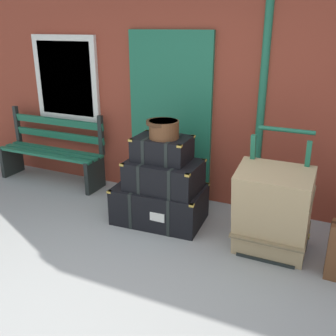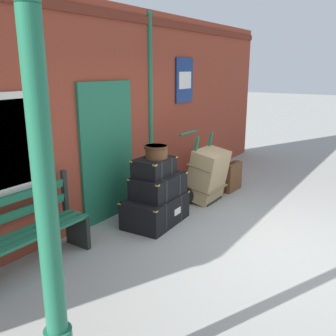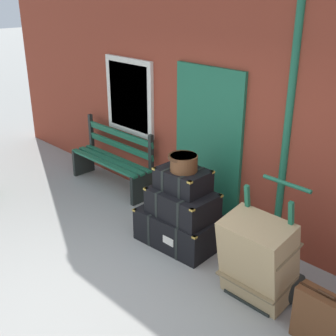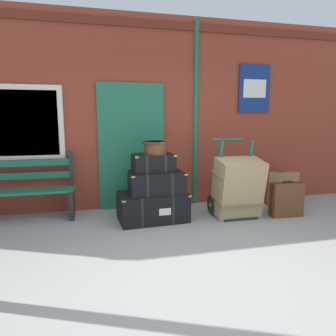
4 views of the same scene
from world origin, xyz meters
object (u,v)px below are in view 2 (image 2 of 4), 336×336
(suitcase_tan, at_px, (211,167))
(steamer_trunk_middle, at_px, (158,185))
(suitcase_beige, at_px, (232,177))
(platform_bench, at_px, (23,234))
(round_hatbox, at_px, (156,151))
(large_brown_trunk, at_px, (208,175))
(lamp_post, at_px, (52,271))
(steamer_trunk_top, at_px, (154,167))
(porters_trolley, at_px, (199,184))
(steamer_trunk_base, at_px, (156,210))

(suitcase_tan, bearing_deg, steamer_trunk_middle, -172.29)
(suitcase_beige, bearing_deg, platform_bench, 169.00)
(round_hatbox, bearing_deg, large_brown_trunk, -9.47)
(lamp_post, distance_m, large_brown_trunk, 4.38)
(steamer_trunk_middle, bearing_deg, steamer_trunk_top, 131.13)
(platform_bench, xyz_separation_m, steamer_trunk_top, (1.97, -0.44, 0.43))
(large_brown_trunk, relative_size, suitcase_beige, 1.65)
(large_brown_trunk, bearing_deg, lamp_post, -165.61)
(lamp_post, relative_size, platform_bench, 1.72)
(lamp_post, height_order, suitcase_tan, lamp_post)
(platform_bench, relative_size, steamer_trunk_top, 2.56)
(platform_bench, height_order, large_brown_trunk, platform_bench)
(suitcase_beige, bearing_deg, lamp_post, -169.07)
(steamer_trunk_top, xyz_separation_m, round_hatbox, (0.03, -0.02, 0.24))
(steamer_trunk_middle, distance_m, steamer_trunk_top, 0.30)
(lamp_post, relative_size, steamer_trunk_top, 4.39)
(platform_bench, xyz_separation_m, suitcase_tan, (4.34, -0.16, -0.15))
(porters_trolley, bearing_deg, steamer_trunk_base, 179.00)
(round_hatbox, xyz_separation_m, suitcase_tan, (2.34, 0.29, -0.82))
(lamp_post, height_order, porters_trolley, lamp_post)
(lamp_post, height_order, round_hatbox, lamp_post)
(steamer_trunk_base, bearing_deg, steamer_trunk_top, 58.17)
(steamer_trunk_base, relative_size, steamer_trunk_top, 1.68)
(steamer_trunk_middle, xyz_separation_m, suitcase_beige, (2.02, -0.30, -0.31))
(steamer_trunk_middle, relative_size, porters_trolley, 0.68)
(steamer_trunk_base, xyz_separation_m, suitcase_tan, (2.39, 0.31, 0.08))
(platform_bench, height_order, suitcase_beige, platform_bench)
(steamer_trunk_middle, bearing_deg, lamp_post, -156.94)
(platform_bench, xyz_separation_m, large_brown_trunk, (3.24, -0.67, 0.03))
(steamer_trunk_middle, height_order, large_brown_trunk, large_brown_trunk)
(steamer_trunk_base, xyz_separation_m, porters_trolley, (1.29, -0.02, 0.06))
(steamer_trunk_middle, height_order, suitcase_tan, steamer_trunk_middle)
(suitcase_tan, bearing_deg, large_brown_trunk, -155.41)
(steamer_trunk_middle, height_order, suitcase_beige, steamer_trunk_middle)
(porters_trolley, bearing_deg, steamer_trunk_top, 177.45)
(platform_bench, distance_m, suitcase_beige, 4.10)
(lamp_post, relative_size, suitcase_tan, 4.39)
(steamer_trunk_top, relative_size, round_hatbox, 1.76)
(steamer_trunk_middle, xyz_separation_m, round_hatbox, (-0.01, 0.02, 0.53))
(round_hatbox, relative_size, porters_trolley, 0.30)
(steamer_trunk_base, height_order, suitcase_beige, suitcase_beige)
(round_hatbox, bearing_deg, steamer_trunk_base, -165.93)
(suitcase_beige, bearing_deg, round_hatbox, 170.93)
(steamer_trunk_middle, relative_size, steamer_trunk_top, 1.30)
(suitcase_tan, bearing_deg, steamer_trunk_top, -173.46)
(steamer_trunk_base, height_order, suitcase_tan, suitcase_tan)
(porters_trolley, relative_size, suitcase_tan, 1.92)
(steamer_trunk_top, bearing_deg, suitcase_beige, -9.56)
(steamer_trunk_top, height_order, large_brown_trunk, steamer_trunk_top)
(steamer_trunk_top, bearing_deg, large_brown_trunk, -10.25)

